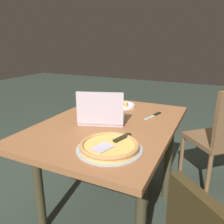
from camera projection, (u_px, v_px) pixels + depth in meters
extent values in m
plane|color=#303A30|center=(110.00, 211.00, 1.73)|extent=(12.00, 12.00, 0.00)
cube|color=#915B36|center=(110.00, 125.00, 1.52)|extent=(1.20, 0.85, 0.03)
cylinder|color=#3A3520|center=(140.00, 221.00, 1.18)|extent=(0.06, 0.06, 0.69)
cylinder|color=#3A3520|center=(168.00, 160.00, 1.79)|extent=(0.06, 0.06, 0.69)
cylinder|color=#3A3520|center=(39.00, 186.00, 1.47)|extent=(0.06, 0.06, 0.69)
cylinder|color=#3A3520|center=(92.00, 144.00, 2.07)|extent=(0.06, 0.06, 0.69)
cube|color=#C2B3C1|center=(103.00, 119.00, 1.55)|extent=(0.32, 0.36, 0.02)
cube|color=black|center=(103.00, 118.00, 1.55)|extent=(0.23, 0.29, 0.00)
cube|color=#C2B3C1|center=(100.00, 108.00, 1.40)|extent=(0.10, 0.28, 0.21)
cube|color=black|center=(100.00, 108.00, 1.40)|extent=(0.09, 0.25, 0.18)
cylinder|color=white|center=(122.00, 106.00, 1.87)|extent=(0.21, 0.21, 0.01)
torus|color=silver|center=(122.00, 105.00, 1.87)|extent=(0.21, 0.21, 0.01)
cube|color=#E5B675|center=(122.00, 104.00, 1.87)|extent=(0.14, 0.12, 0.02)
cube|color=#CD9347|center=(122.00, 106.00, 1.82)|extent=(0.04, 0.09, 0.03)
cylinder|color=#A1A7A8|center=(109.00, 149.00, 1.13)|extent=(0.34, 0.34, 0.01)
cylinder|color=#EBAF54|center=(109.00, 147.00, 1.13)|extent=(0.30, 0.30, 0.02)
torus|color=#BC844C|center=(109.00, 145.00, 1.13)|extent=(0.30, 0.30, 0.02)
cube|color=#B8AEC3|center=(103.00, 147.00, 1.09)|extent=(0.12, 0.10, 0.00)
cube|color=black|center=(122.00, 138.00, 1.20)|extent=(0.13, 0.06, 0.01)
cube|color=#B3C6BB|center=(151.00, 117.00, 1.61)|extent=(0.15, 0.06, 0.00)
cube|color=black|center=(157.00, 114.00, 1.67)|extent=(0.09, 0.04, 0.01)
cylinder|color=#D33B36|center=(89.00, 100.00, 1.85)|extent=(0.07, 0.07, 0.11)
cylinder|color=#3E2513|center=(88.00, 97.00, 1.84)|extent=(0.06, 0.06, 0.01)
cube|color=brown|center=(214.00, 140.00, 1.89)|extent=(0.55, 0.55, 0.04)
cylinder|color=brown|center=(212.00, 153.00, 2.17)|extent=(0.03, 0.03, 0.44)
cylinder|color=brown|center=(181.00, 158.00, 2.07)|extent=(0.03, 0.03, 0.44)
cylinder|color=brown|center=(208.00, 180.00, 1.75)|extent=(0.03, 0.03, 0.44)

